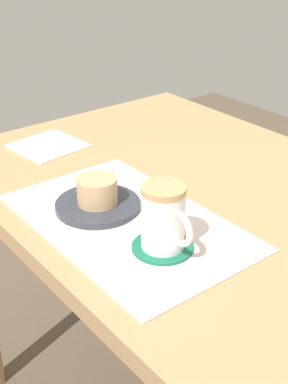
{
  "coord_description": "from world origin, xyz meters",
  "views": [
    {
      "loc": [
        0.59,
        -0.68,
        1.25
      ],
      "look_at": [
        -0.08,
        -0.15,
        0.79
      ],
      "focal_mm": 50.0,
      "sensor_mm": 36.0,
      "label": 1
    }
  ],
  "objects_px": {
    "dining_table": "(228,244)",
    "pastry": "(97,191)",
    "coffee_mug": "(164,218)",
    "pastry_plate": "(98,205)"
  },
  "relations": [
    {
      "from": "dining_table",
      "to": "pastry",
      "type": "height_order",
      "value": "pastry"
    },
    {
      "from": "pastry",
      "to": "coffee_mug",
      "type": "distance_m",
      "value": 0.18
    },
    {
      "from": "dining_table",
      "to": "coffee_mug",
      "type": "relative_size",
      "value": 11.35
    },
    {
      "from": "pastry_plate",
      "to": "dining_table",
      "type": "bearing_deg",
      "value": 53.53
    },
    {
      "from": "dining_table",
      "to": "pastry_plate",
      "type": "relative_size",
      "value": 7.87
    },
    {
      "from": "pastry",
      "to": "coffee_mug",
      "type": "xyz_separation_m",
      "value": [
        0.18,
        0.01,
        0.02
      ]
    },
    {
      "from": "coffee_mug",
      "to": "pastry_plate",
      "type": "bearing_deg",
      "value": -177.04
    },
    {
      "from": "dining_table",
      "to": "coffee_mug",
      "type": "distance_m",
      "value": 0.25
    },
    {
      "from": "pastry",
      "to": "coffee_mug",
      "type": "relative_size",
      "value": 0.68
    },
    {
      "from": "pastry_plate",
      "to": "coffee_mug",
      "type": "xyz_separation_m",
      "value": [
        0.18,
        0.01,
        0.05
      ]
    }
  ]
}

